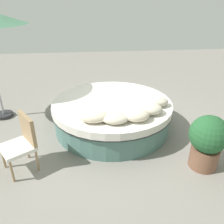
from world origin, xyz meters
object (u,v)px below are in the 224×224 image
at_px(throw_pillow_2, 136,115).
at_px(patio_chair, 22,140).
at_px(round_bed, 112,114).
at_px(throw_pillow_3, 150,109).
at_px(throw_pillow_0, 94,117).
at_px(throw_pillow_4, 156,102).
at_px(throw_pillow_1, 116,118).
at_px(planter, 208,140).

height_order(throw_pillow_2, patio_chair, patio_chair).
distance_m(round_bed, throw_pillow_3, 1.02).
bearing_deg(throw_pillow_0, patio_chair, 16.84).
bearing_deg(throw_pillow_0, throw_pillow_3, -169.88).
height_order(round_bed, throw_pillow_4, throw_pillow_4).
relative_size(throw_pillow_0, patio_chair, 0.55).
distance_m(throw_pillow_2, throw_pillow_3, 0.39).
bearing_deg(throw_pillow_1, throw_pillow_0, -11.11).
bearing_deg(throw_pillow_2, throw_pillow_1, 6.44).
xyz_separation_m(throw_pillow_0, throw_pillow_4, (-1.30, -0.53, -0.01)).
bearing_deg(throw_pillow_1, round_bed, -92.02).
bearing_deg(round_bed, planter, 133.68).
bearing_deg(throw_pillow_1, throw_pillow_2, -173.56).
bearing_deg(round_bed, throw_pillow_4, 161.01).
xyz_separation_m(round_bed, throw_pillow_1, (0.03, 0.91, 0.40)).
height_order(throw_pillow_4, patio_chair, patio_chair).
height_order(throw_pillow_0, throw_pillow_1, throw_pillow_0).
distance_m(throw_pillow_1, throw_pillow_4, 1.10).
distance_m(throw_pillow_0, throw_pillow_2, 0.77).
height_order(round_bed, patio_chair, patio_chair).
relative_size(throw_pillow_0, throw_pillow_1, 1.10).
bearing_deg(throw_pillow_1, patio_chair, 10.39).
distance_m(throw_pillow_0, throw_pillow_4, 1.41).
height_order(throw_pillow_1, planter, planter).
xyz_separation_m(patio_chair, planter, (-3.08, 0.31, -0.02)).
relative_size(throw_pillow_3, patio_chair, 0.49).
height_order(round_bed, throw_pillow_2, throw_pillow_2).
relative_size(round_bed, throw_pillow_2, 5.28).
xyz_separation_m(throw_pillow_4, patio_chair, (2.52, 0.90, -0.17)).
bearing_deg(throw_pillow_4, throw_pillow_1, 33.42).
relative_size(round_bed, throw_pillow_1, 5.31).
bearing_deg(throw_pillow_2, throw_pillow_0, -2.32).
bearing_deg(patio_chair, throw_pillow_0, -107.05).
xyz_separation_m(throw_pillow_3, throw_pillow_4, (-0.21, -0.34, -0.00)).
height_order(throw_pillow_2, planter, planter).
bearing_deg(patio_chair, throw_pillow_3, -110.18).
xyz_separation_m(round_bed, planter, (-1.45, 1.52, 0.22)).
height_order(throw_pillow_2, throw_pillow_3, throw_pillow_2).
relative_size(throw_pillow_1, patio_chair, 0.50).
bearing_deg(planter, patio_chair, -5.78).
xyz_separation_m(throw_pillow_0, throw_pillow_1, (-0.38, 0.08, -0.01)).
height_order(throw_pillow_1, throw_pillow_3, throw_pillow_3).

